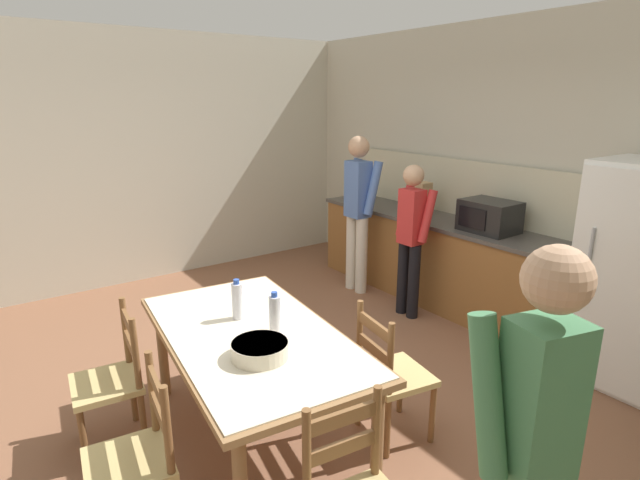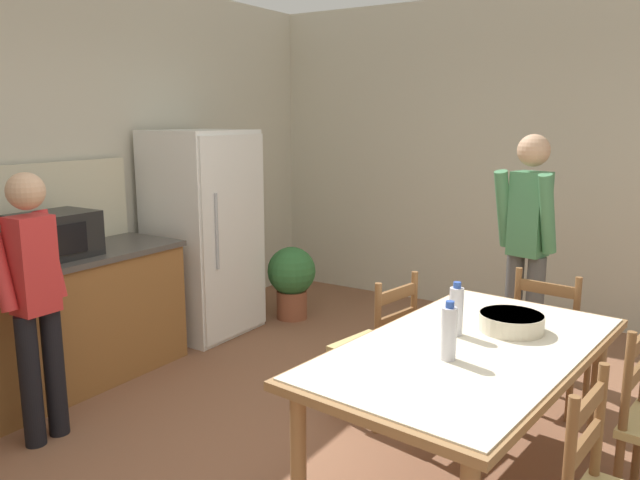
{
  "view_description": "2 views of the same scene",
  "coord_description": "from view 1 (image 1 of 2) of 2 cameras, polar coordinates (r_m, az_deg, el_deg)",
  "views": [
    {
      "loc": [
        2.75,
        -1.81,
        2.15
      ],
      "look_at": [
        -0.14,
        0.27,
        1.13
      ],
      "focal_mm": 28.0,
      "sensor_mm": 36.0,
      "label": 1
    },
    {
      "loc": [
        -2.52,
        -1.43,
        1.83
      ],
      "look_at": [
        0.03,
        0.2,
        1.23
      ],
      "focal_mm": 35.0,
      "sensor_mm": 36.0,
      "label": 2
    }
  ],
  "objects": [
    {
      "name": "kitchen_counter",
      "position": [
        5.59,
        12.91,
        -2.07
      ],
      "size": [
        3.1,
        0.66,
        0.91
      ],
      "color": "brown",
      "rests_on": "ground"
    },
    {
      "name": "person_at_sink",
      "position": [
        5.57,
        4.38,
        3.88
      ],
      "size": [
        0.44,
        0.3,
        1.76
      ],
      "rotation": [
        0.0,
        0.0,
        1.57
      ],
      "color": "silver",
      "rests_on": "ground"
    },
    {
      "name": "bottle_off_centre",
      "position": [
        3.06,
        -5.19,
        -8.46
      ],
      "size": [
        0.07,
        0.07,
        0.27
      ],
      "color": "silver",
      "rests_on": "dining_table"
    },
    {
      "name": "serving_bowl",
      "position": [
        2.84,
        -6.89,
        -12.24
      ],
      "size": [
        0.32,
        0.32,
        0.09
      ],
      "color": "beige",
      "rests_on": "dining_table"
    },
    {
      "name": "counter_splashback",
      "position": [
        5.64,
        15.51,
        5.82
      ],
      "size": [
        3.06,
        0.03,
        0.6
      ],
      "primitive_type": "cube",
      "color": "beige",
      "rests_on": "kitchen_counter"
    },
    {
      "name": "dining_table",
      "position": [
        3.18,
        -7.83,
        -11.62
      ],
      "size": [
        1.9,
        1.17,
        0.76
      ],
      "rotation": [
        0.0,
        0.0,
        -0.11
      ],
      "color": "olive",
      "rests_on": "ground"
    },
    {
      "name": "chair_side_far_right",
      "position": [
        3.34,
        8.09,
        -15.02
      ],
      "size": [
        0.48,
        0.47,
        0.91
      ],
      "rotation": [
        0.0,
        0.0,
        2.96
      ],
      "color": "brown",
      "rests_on": "ground"
    },
    {
      "name": "person_by_table",
      "position": [
        2.05,
        23.04,
        -20.95
      ],
      "size": [
        0.35,
        0.47,
        1.71
      ],
      "rotation": [
        0.0,
        0.0,
        2.89
      ],
      "color": "#4C4C4C",
      "rests_on": "ground"
    },
    {
      "name": "ground_plane",
      "position": [
        3.93,
        -2.12,
        -17.23
      ],
      "size": [
        8.32,
        8.32,
        0.0
      ],
      "primitive_type": "plane",
      "color": "brown"
    },
    {
      "name": "microwave",
      "position": [
        5.02,
        18.78,
        2.6
      ],
      "size": [
        0.5,
        0.39,
        0.3
      ],
      "color": "black",
      "rests_on": "kitchen_counter"
    },
    {
      "name": "wall_left",
      "position": [
        6.31,
        -19.12,
        8.73
      ],
      "size": [
        0.12,
        5.2,
        2.9
      ],
      "primitive_type": "cube",
      "color": "beige",
      "rests_on": "ground"
    },
    {
      "name": "paper_bag",
      "position": [
        5.57,
        11.22,
        4.72
      ],
      "size": [
        0.24,
        0.16,
        0.36
      ],
      "primitive_type": "cube",
      "color": "tan",
      "rests_on": "kitchen_counter"
    },
    {
      "name": "person_at_counter",
      "position": [
        4.99,
        10.38,
        0.77
      ],
      "size": [
        0.39,
        0.27,
        1.54
      ],
      "rotation": [
        0.0,
        0.0,
        1.57
      ],
      "color": "black",
      "rests_on": "ground"
    },
    {
      "name": "bottle_near_centre",
      "position": [
        3.29,
        -9.44,
        -6.84
      ],
      "size": [
        0.07,
        0.07,
        0.27
      ],
      "color": "silver",
      "rests_on": "dining_table"
    },
    {
      "name": "wall_back",
      "position": [
        5.29,
        22.63,
        7.14
      ],
      "size": [
        6.52,
        0.12,
        2.9
      ],
      "primitive_type": "cube",
      "color": "beige",
      "rests_on": "ground"
    },
    {
      "name": "chair_side_near_left",
      "position": [
        3.5,
        -22.66,
        -14.63
      ],
      "size": [
        0.46,
        0.44,
        0.91
      ],
      "rotation": [
        0.0,
        0.0,
        -0.11
      ],
      "color": "brown",
      "rests_on": "ground"
    },
    {
      "name": "chair_side_near_right",
      "position": [
        2.82,
        -20.28,
        -22.46
      ],
      "size": [
        0.47,
        0.45,
        0.91
      ],
      "rotation": [
        0.0,
        0.0,
        -0.13
      ],
      "color": "brown",
      "rests_on": "ground"
    }
  ]
}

